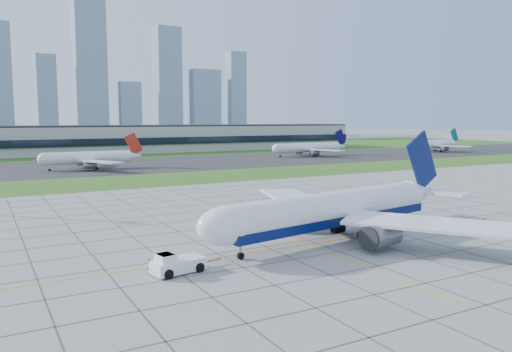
{
  "coord_description": "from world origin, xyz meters",
  "views": [
    {
      "loc": [
        -53.3,
        -64.04,
        19.26
      ],
      "look_at": [
        -0.98,
        29.82,
        7.0
      ],
      "focal_mm": 35.0,
      "sensor_mm": 36.0,
      "label": 1
    }
  ],
  "objects": [
    {
      "name": "asphalt_taxiway",
      "position": [
        0.0,
        145.0,
        0.03
      ],
      "size": [
        700.0,
        75.0,
        0.04
      ],
      "primitive_type": "cube",
      "color": "#383838",
      "rests_on": "ground"
    },
    {
      "name": "crew_far",
      "position": [
        23.81,
        -8.37,
        0.92
      ],
      "size": [
        1.05,
        0.91,
        1.84
      ],
      "primitive_type": "imported",
      "rotation": [
        0.0,
        0.0,
        -0.27
      ],
      "color": "black",
      "rests_on": "ground"
    },
    {
      "name": "grass_far",
      "position": [
        0.0,
        255.0,
        0.02
      ],
      "size": [
        700.0,
        145.0,
        0.04
      ],
      "primitive_type": "cube",
      "color": "#34601B",
      "rests_on": "ground"
    },
    {
      "name": "crew_near",
      "position": [
        -35.31,
        -4.24,
        0.88
      ],
      "size": [
        0.74,
        0.76,
        1.76
      ],
      "primitive_type": "imported",
      "rotation": [
        0.0,
        0.0,
        0.85
      ],
      "color": "black",
      "rests_on": "ground"
    },
    {
      "name": "distant_jet_1",
      "position": [
        -15.92,
        134.82,
        4.48
      ],
      "size": [
        37.33,
        42.66,
        14.08
      ],
      "color": "white",
      "rests_on": "ground"
    },
    {
      "name": "pushback_tug",
      "position": [
        -32.45,
        -5.99,
        1.21
      ],
      "size": [
        9.88,
        4.32,
        2.71
      ],
      "rotation": [
        0.0,
        0.0,
        0.17
      ],
      "color": "white",
      "rests_on": "ground"
    },
    {
      "name": "apron_markings",
      "position": [
        0.43,
        11.09,
        0.02
      ],
      "size": [
        120.0,
        130.0,
        0.03
      ],
      "color": "#474744",
      "rests_on": "ground"
    },
    {
      "name": "city_skyline",
      "position": [
        -8.71,
        520.0,
        59.09
      ],
      "size": [
        523.0,
        32.4,
        160.0
      ],
      "color": "#8195A9",
      "rests_on": "ground"
    },
    {
      "name": "distant_jet_2",
      "position": [
        98.04,
        150.43,
        4.49
      ],
      "size": [
        44.35,
        42.66,
        14.08
      ],
      "color": "white",
      "rests_on": "ground"
    },
    {
      "name": "airliner",
      "position": [
        -3.82,
        -1.25,
        4.7
      ],
      "size": [
        54.31,
        54.59,
        17.19
      ],
      "rotation": [
        0.0,
        0.0,
        0.17
      ],
      "color": "white",
      "rests_on": "ground"
    },
    {
      "name": "ground",
      "position": [
        0.0,
        0.0,
        0.0
      ],
      "size": [
        1400.0,
        1400.0,
        0.0
      ],
      "primitive_type": "plane",
      "color": "#9B9B95",
      "rests_on": "ground"
    },
    {
      "name": "distant_jet_3",
      "position": [
        185.96,
        143.71,
        4.48
      ],
      "size": [
        34.27,
        42.66,
        14.08
      ],
      "color": "white",
      "rests_on": "ground"
    },
    {
      "name": "grass_median",
      "position": [
        0.0,
        90.0,
        0.02
      ],
      "size": [
        700.0,
        35.0,
        0.04
      ],
      "primitive_type": "cube",
      "color": "#34601B",
      "rests_on": "ground"
    },
    {
      "name": "terminal",
      "position": [
        40.0,
        229.87,
        7.89
      ],
      "size": [
        260.0,
        43.0,
        15.8
      ],
      "color": "#B7B7B2",
      "rests_on": "ground"
    }
  ]
}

